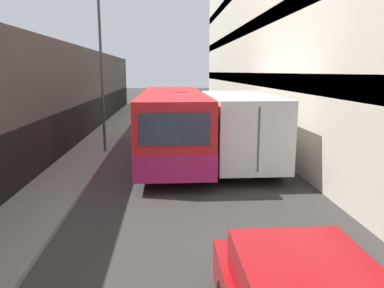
# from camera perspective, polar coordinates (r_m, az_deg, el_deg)

# --- Properties ---
(ground_plane) EXTENTS (150.00, 150.00, 0.00)m
(ground_plane) POSITION_cam_1_polar(r_m,az_deg,el_deg) (13.93, -0.46, -4.72)
(ground_plane) COLOR #33302D
(sidewalk_left) EXTENTS (1.94, 60.00, 0.13)m
(sidewalk_left) POSITION_cam_1_polar(r_m,az_deg,el_deg) (14.36, -18.44, -4.55)
(sidewalk_left) COLOR gray
(sidewalk_left) RESTS_ON ground_plane
(building_left_shopfront) EXTENTS (2.40, 60.00, 5.12)m
(building_left_shopfront) POSITION_cam_1_polar(r_m,az_deg,el_deg) (14.63, -26.85, 4.14)
(building_left_shopfront) COLOR #423D38
(building_left_shopfront) RESTS_ON ground_plane
(bus) EXTENTS (2.62, 11.36, 2.89)m
(bus) POSITION_cam_1_polar(r_m,az_deg,el_deg) (16.78, -3.01, 3.35)
(bus) COLOR red
(bus) RESTS_ON ground_plane
(box_truck) EXTENTS (2.45, 8.78, 2.87)m
(box_truck) POSITION_cam_1_polar(r_m,az_deg,el_deg) (16.10, 6.53, 3.10)
(box_truck) COLOR silver
(box_truck) RESTS_ON ground_plane
(street_lamp) EXTENTS (0.36, 0.80, 8.16)m
(street_lamp) POSITION_cam_1_polar(r_m,az_deg,el_deg) (17.69, -13.90, 16.69)
(street_lamp) COLOR #38383D
(street_lamp) RESTS_ON sidewalk_left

